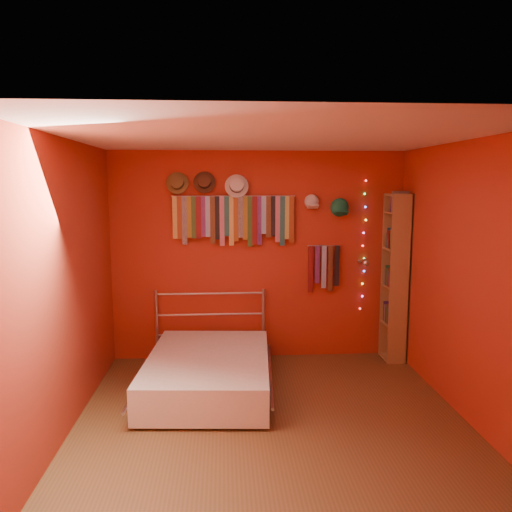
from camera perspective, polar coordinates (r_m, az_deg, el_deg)
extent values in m
plane|color=brown|center=(4.70, 1.81, -18.49)|extent=(3.50, 3.50, 0.00)
cube|color=#A7271A|center=(6.00, 0.26, -0.01)|extent=(3.50, 0.02, 2.50)
cube|color=#A7271A|center=(4.78, 23.28, -2.84)|extent=(0.02, 3.50, 2.50)
cube|color=#A7271A|center=(4.47, -21.10, -3.46)|extent=(0.02, 3.50, 2.50)
cube|color=white|center=(4.21, 1.97, 13.51)|extent=(3.50, 3.50, 0.02)
cylinder|color=#B0B0B5|center=(5.88, -2.58, 6.85)|extent=(1.45, 0.01, 0.01)
cube|color=#AF9746|center=(5.90, -9.24, 4.35)|extent=(0.06, 0.01, 0.50)
cube|color=maroon|center=(5.89, -8.72, 4.33)|extent=(0.06, 0.01, 0.50)
cube|color=navy|center=(5.89, -8.18, 4.03)|extent=(0.06, 0.01, 0.56)
cube|color=olive|center=(5.89, -7.65, 4.43)|extent=(0.06, 0.01, 0.48)
cube|color=#244C1E|center=(5.88, -7.12, 4.39)|extent=(0.06, 0.01, 0.49)
cube|color=#610E12|center=(5.87, -6.59, 4.38)|extent=(0.06, 0.01, 0.50)
cube|color=#581B6E|center=(5.88, -6.05, 4.51)|extent=(0.06, 0.01, 0.47)
cube|color=#7591D1|center=(5.87, -5.51, 4.50)|extent=(0.06, 0.01, 0.47)
cube|color=#4C3519|center=(5.87, -4.97, 4.11)|extent=(0.06, 0.01, 0.56)
cube|color=black|center=(5.88, -4.44, 4.35)|extent=(0.06, 0.01, 0.51)
cube|color=#A65371|center=(5.87, -3.90, 3.99)|extent=(0.06, 0.01, 0.58)
cube|color=#185552|center=(5.86, -3.37, 4.55)|extent=(0.06, 0.01, 0.47)
cube|color=tan|center=(5.88, -2.83, 4.00)|extent=(0.06, 0.01, 0.58)
cube|color=brown|center=(5.87, -2.29, 4.26)|extent=(0.06, 0.01, 0.53)
cube|color=#121750|center=(5.87, -1.76, 4.47)|extent=(0.06, 0.01, 0.49)
cube|color=olive|center=(5.88, -1.23, 4.35)|extent=(0.06, 0.01, 0.51)
cube|color=#204A1D|center=(5.88, -0.69, 3.96)|extent=(0.06, 0.01, 0.60)
cube|color=#5C100D|center=(5.88, -0.15, 4.12)|extent=(0.06, 0.01, 0.56)
cube|color=#391965|center=(5.90, 0.38, 4.07)|extent=(0.06, 0.01, 0.57)
cube|color=#7298CB|center=(5.89, 0.91, 4.70)|extent=(0.06, 0.01, 0.44)
cube|color=#4E2E1A|center=(5.89, 1.45, 4.49)|extent=(0.06, 0.01, 0.49)
cube|color=black|center=(5.91, 1.97, 4.56)|extent=(0.06, 0.01, 0.47)
cube|color=#B25972|center=(5.91, 2.51, 4.22)|extent=(0.06, 0.01, 0.54)
cube|color=#185651|center=(5.91, 3.04, 4.01)|extent=(0.06, 0.01, 0.58)
cube|color=#B9B54A|center=(5.93, 3.56, 4.39)|extent=(0.06, 0.01, 0.51)
cube|color=maroon|center=(5.93, 4.09, 4.18)|extent=(0.06, 0.01, 0.55)
cylinder|color=#B0B0B5|center=(6.04, 7.78, 1.17)|extent=(0.40, 0.01, 0.01)
cube|color=#64120F|center=(6.04, 6.26, -1.52)|extent=(0.06, 0.01, 0.57)
cube|color=#41175C|center=(6.04, 7.03, -0.99)|extent=(0.06, 0.01, 0.45)
cube|color=#7896D5|center=(6.06, 7.78, -1.26)|extent=(0.06, 0.01, 0.51)
cube|color=#4D2719|center=(6.09, 8.49, -1.42)|extent=(0.06, 0.01, 0.55)
cube|color=black|center=(6.09, 9.24, -1.13)|extent=(0.06, 0.01, 0.49)
cylinder|color=brown|center=(5.89, -8.97, 8.22)|extent=(0.26, 0.06, 0.25)
cylinder|color=brown|center=(5.84, -9.01, 8.33)|extent=(0.15, 0.13, 0.17)
cylinder|color=#332314|center=(5.87, -8.99, 8.27)|extent=(0.16, 0.05, 0.16)
cylinder|color=#492A1A|center=(5.87, -5.91, 8.37)|extent=(0.26, 0.06, 0.25)
cylinder|color=#492A1A|center=(5.82, -5.93, 8.47)|extent=(0.15, 0.13, 0.17)
cylinder|color=black|center=(5.85, -5.92, 8.42)|extent=(0.15, 0.05, 0.16)
cylinder|color=silver|center=(5.87, -2.23, 7.99)|extent=(0.27, 0.07, 0.27)
cylinder|color=silver|center=(5.82, -2.22, 8.10)|extent=(0.16, 0.14, 0.18)
cylinder|color=black|center=(5.84, -2.23, 8.04)|extent=(0.17, 0.06, 0.17)
ellipsoid|color=silver|center=(5.97, 6.36, 6.20)|extent=(0.18, 0.13, 0.18)
cube|color=silver|center=(5.87, 6.54, 5.63)|extent=(0.13, 0.09, 0.05)
ellipsoid|color=#19734D|center=(6.04, 9.52, 5.50)|extent=(0.20, 0.15, 0.20)
cube|color=#19734D|center=(5.93, 9.77, 4.85)|extent=(0.14, 0.11, 0.06)
sphere|color=#FF3333|center=(6.12, 12.45, 8.41)|extent=(0.02, 0.02, 0.02)
sphere|color=#33FF4C|center=(6.12, 12.31, 6.95)|extent=(0.02, 0.02, 0.02)
sphere|color=#4C66FF|center=(6.13, 12.40, 5.49)|extent=(0.02, 0.02, 0.02)
sphere|color=yellow|center=(6.14, 12.44, 4.04)|extent=(0.02, 0.02, 0.02)
sphere|color=#FF4CCC|center=(6.15, 12.19, 2.59)|extent=(0.02, 0.02, 0.02)
sphere|color=#FF3333|center=(6.16, 12.10, 1.15)|extent=(0.02, 0.02, 0.02)
sphere|color=#33FF4C|center=(6.19, 12.26, -0.28)|extent=(0.02, 0.02, 0.02)
sphere|color=#4C66FF|center=(6.22, 12.24, -1.71)|extent=(0.02, 0.02, 0.02)
sphere|color=yellow|center=(6.24, 12.06, -3.12)|extent=(0.02, 0.02, 0.02)
sphere|color=#FF4CCC|center=(6.27, 12.05, -4.52)|extent=(0.02, 0.02, 0.02)
sphere|color=#FF3333|center=(6.30, 11.80, -5.91)|extent=(0.02, 0.02, 0.02)
cylinder|color=#B0B0B5|center=(6.20, 11.73, -0.58)|extent=(0.04, 0.03, 0.04)
cylinder|color=#B0B0B5|center=(6.07, 12.07, -0.47)|extent=(0.02, 0.28, 0.09)
sphere|color=white|center=(5.94, 12.43, -0.78)|extent=(0.08, 0.08, 0.08)
cube|color=olive|center=(6.01, 16.14, -2.75)|extent=(0.24, 0.02, 2.00)
cube|color=olive|center=(6.31, 15.15, -2.20)|extent=(0.24, 0.02, 2.00)
cube|color=olive|center=(6.20, 16.64, -2.44)|extent=(0.02, 0.34, 2.00)
cube|color=olive|center=(6.41, 15.29, -11.11)|extent=(0.24, 0.32, 0.02)
cube|color=olive|center=(6.28, 15.44, -7.40)|extent=(0.24, 0.32, 0.02)
cube|color=olive|center=(6.18, 15.60, -3.38)|extent=(0.24, 0.32, 0.02)
cube|color=olive|center=(6.10, 15.76, 0.76)|extent=(0.24, 0.32, 0.02)
cube|color=olive|center=(6.07, 15.92, 4.79)|extent=(0.24, 0.32, 0.02)
cube|color=olive|center=(6.06, 16.00, 6.68)|extent=(0.24, 0.32, 0.02)
cylinder|color=#B0B0B5|center=(6.12, -11.27, -7.86)|extent=(0.03, 0.03, 0.87)
cylinder|color=#B0B0B5|center=(6.08, 0.84, -7.79)|extent=(0.03, 0.03, 0.87)
cylinder|color=#B0B0B5|center=(6.10, -5.22, -8.89)|extent=(1.28, 0.02, 0.02)
cylinder|color=#B0B0B5|center=(6.03, -5.25, -6.66)|extent=(1.28, 0.02, 0.02)
cylinder|color=#B0B0B5|center=(5.97, -5.28, -4.29)|extent=(1.28, 0.02, 0.02)
cube|color=beige|center=(5.27, -5.45, -13.03)|extent=(1.33, 1.81, 0.35)
cylinder|color=#B0B0B5|center=(5.34, -12.50, -13.15)|extent=(0.15, 1.73, 0.03)
cylinder|color=#B0B0B5|center=(5.30, 1.65, -13.12)|extent=(0.15, 1.73, 0.03)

